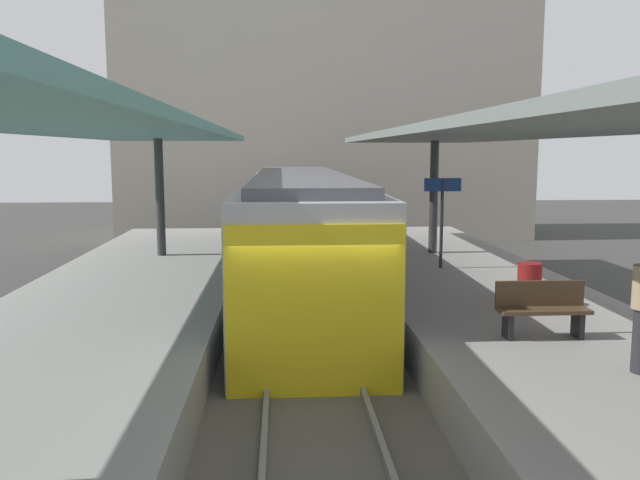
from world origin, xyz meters
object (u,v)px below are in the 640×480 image
object	(u,v)px
commuter_train	(300,234)
platform_bench	(542,307)
platform_sign	(442,202)
litter_bin	(529,284)

from	to	relation	value
commuter_train	platform_bench	bearing A→B (deg)	-63.86
platform_sign	litter_bin	distance (m)	4.16
commuter_train	litter_bin	xyz separation A→B (m)	(4.11, -5.15, -0.33)
commuter_train	litter_bin	bearing A→B (deg)	-51.38
commuter_train	litter_bin	world-z (taller)	commuter_train
commuter_train	platform_bench	world-z (taller)	commuter_train
commuter_train	platform_sign	distance (m)	3.75
commuter_train	litter_bin	size ratio (longest dim) A/B	18.57
commuter_train	platform_sign	size ratio (longest dim) A/B	6.72
platform_bench	litter_bin	world-z (taller)	platform_bench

